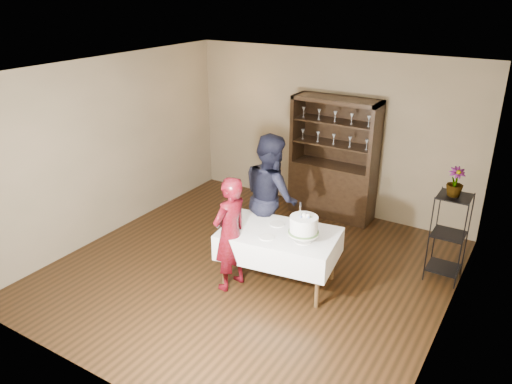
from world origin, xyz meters
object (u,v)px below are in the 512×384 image
woman (230,234)px  cake (304,226)px  man (271,197)px  potted_plant (455,182)px  cake_table (279,244)px  plant_etagere (449,234)px  china_hutch (333,178)px

woman → cake: (0.85, 0.34, 0.19)m
man → potted_plant: 2.40m
cake_table → plant_etagere: bearing=34.2°
plant_etagere → cake: size_ratio=2.29×
man → cake: size_ratio=3.44×
woman → plant_etagere: bearing=135.0°
woman → cake: woman is taller
man → china_hutch: bearing=-58.7°
china_hutch → man: china_hutch is taller
plant_etagere → cake_table: (-1.82, -1.24, -0.09)m
cake → potted_plant: bearing=42.2°
man → potted_plant: size_ratio=4.86×
plant_etagere → woman: 2.83m
plant_etagere → cake: bearing=-138.0°
man → woman: bearing=127.1°
china_hutch → plant_etagere: 2.33m
woman → man: bearing=-171.5°
plant_etagere → woman: woman is taller
plant_etagere → man: (-2.28, -0.66, 0.25)m
cake_table → woman: woman is taller
woman → man: (0.02, 0.99, 0.15)m
woman → man: size_ratio=0.84×
china_hutch → woman: bearing=-94.6°
plant_etagere → cake_table: 2.20m
cake_table → cake: (0.37, -0.07, 0.38)m
china_hutch → cake_table: china_hutch is taller
china_hutch → plant_etagere: bearing=-26.8°
china_hutch → cake_table: size_ratio=1.26×
woman → man: man is taller
man → cake: bearing=-180.0°
cake_table → potted_plant: bearing=34.3°
man → plant_etagere: bearing=-125.9°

